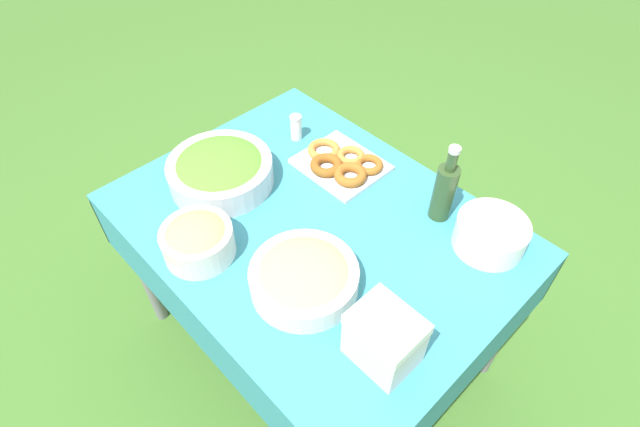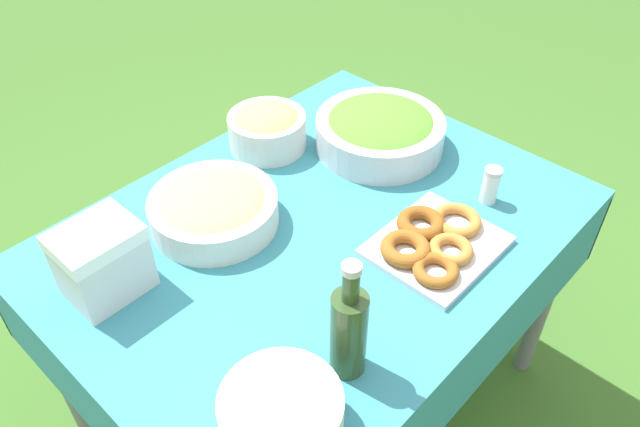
{
  "view_description": "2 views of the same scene",
  "coord_description": "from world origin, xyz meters",
  "px_view_note": "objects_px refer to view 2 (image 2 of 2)",
  "views": [
    {
      "loc": [
        0.78,
        -0.72,
        1.92
      ],
      "look_at": [
        0.04,
        -0.01,
        0.83
      ],
      "focal_mm": 28.0,
      "sensor_mm": 36.0,
      "label": 1
    },
    {
      "loc": [
        0.8,
        0.76,
        1.76
      ],
      "look_at": [
        0.0,
        0.01,
        0.8
      ],
      "focal_mm": 35.0,
      "sensor_mm": 36.0,
      "label": 2
    }
  ],
  "objects_px": {
    "pasta_bowl": "(214,208)",
    "olive_oil_bottle": "(349,330)",
    "bread_bowl": "(267,128)",
    "cooler_box": "(102,261)",
    "salad_bowl": "(380,130)",
    "donut_platter": "(433,242)",
    "plate_stack": "(281,415)"
  },
  "relations": [
    {
      "from": "salad_bowl",
      "to": "olive_oil_bottle",
      "type": "distance_m",
      "value": 0.74
    },
    {
      "from": "pasta_bowl",
      "to": "olive_oil_bottle",
      "type": "height_order",
      "value": "olive_oil_bottle"
    },
    {
      "from": "plate_stack",
      "to": "olive_oil_bottle",
      "type": "bearing_deg",
      "value": -178.24
    },
    {
      "from": "cooler_box",
      "to": "olive_oil_bottle",
      "type": "bearing_deg",
      "value": 111.56
    },
    {
      "from": "olive_oil_bottle",
      "to": "pasta_bowl",
      "type": "bearing_deg",
      "value": -100.44
    },
    {
      "from": "bread_bowl",
      "to": "cooler_box",
      "type": "height_order",
      "value": "cooler_box"
    },
    {
      "from": "bread_bowl",
      "to": "pasta_bowl",
      "type": "bearing_deg",
      "value": 24.6
    },
    {
      "from": "plate_stack",
      "to": "bread_bowl",
      "type": "height_order",
      "value": "bread_bowl"
    },
    {
      "from": "pasta_bowl",
      "to": "olive_oil_bottle",
      "type": "distance_m",
      "value": 0.51
    },
    {
      "from": "bread_bowl",
      "to": "cooler_box",
      "type": "distance_m",
      "value": 0.62
    },
    {
      "from": "donut_platter",
      "to": "plate_stack",
      "type": "height_order",
      "value": "plate_stack"
    },
    {
      "from": "plate_stack",
      "to": "olive_oil_bottle",
      "type": "distance_m",
      "value": 0.19
    },
    {
      "from": "plate_stack",
      "to": "olive_oil_bottle",
      "type": "relative_size",
      "value": 0.78
    },
    {
      "from": "olive_oil_bottle",
      "to": "plate_stack",
      "type": "bearing_deg",
      "value": 1.76
    },
    {
      "from": "salad_bowl",
      "to": "bread_bowl",
      "type": "bearing_deg",
      "value": -48.27
    },
    {
      "from": "plate_stack",
      "to": "cooler_box",
      "type": "bearing_deg",
      "value": -87.7
    },
    {
      "from": "olive_oil_bottle",
      "to": "cooler_box",
      "type": "distance_m",
      "value": 0.54
    },
    {
      "from": "salad_bowl",
      "to": "cooler_box",
      "type": "height_order",
      "value": "cooler_box"
    },
    {
      "from": "salad_bowl",
      "to": "bread_bowl",
      "type": "relative_size",
      "value": 1.65
    },
    {
      "from": "bread_bowl",
      "to": "cooler_box",
      "type": "relative_size",
      "value": 1.27
    },
    {
      "from": "donut_platter",
      "to": "plate_stack",
      "type": "relative_size",
      "value": 1.49
    },
    {
      "from": "salad_bowl",
      "to": "pasta_bowl",
      "type": "distance_m",
      "value": 0.52
    },
    {
      "from": "bread_bowl",
      "to": "plate_stack",
      "type": "bearing_deg",
      "value": 48.27
    },
    {
      "from": "salad_bowl",
      "to": "olive_oil_bottle",
      "type": "height_order",
      "value": "olive_oil_bottle"
    },
    {
      "from": "donut_platter",
      "to": "olive_oil_bottle",
      "type": "relative_size",
      "value": 1.16
    },
    {
      "from": "olive_oil_bottle",
      "to": "bread_bowl",
      "type": "relative_size",
      "value": 1.3
    },
    {
      "from": "salad_bowl",
      "to": "pasta_bowl",
      "type": "relative_size",
      "value": 1.15
    },
    {
      "from": "donut_platter",
      "to": "cooler_box",
      "type": "relative_size",
      "value": 1.91
    },
    {
      "from": "pasta_bowl",
      "to": "cooler_box",
      "type": "relative_size",
      "value": 1.82
    },
    {
      "from": "pasta_bowl",
      "to": "olive_oil_bottle",
      "type": "bearing_deg",
      "value": 79.56
    },
    {
      "from": "donut_platter",
      "to": "cooler_box",
      "type": "height_order",
      "value": "cooler_box"
    },
    {
      "from": "plate_stack",
      "to": "olive_oil_bottle",
      "type": "height_order",
      "value": "olive_oil_bottle"
    }
  ]
}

